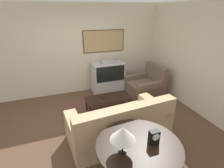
{
  "coord_description": "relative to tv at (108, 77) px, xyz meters",
  "views": [
    {
      "loc": [
        -0.83,
        -3.19,
        2.51
      ],
      "look_at": [
        0.56,
        0.64,
        0.75
      ],
      "focal_mm": 28.0,
      "sensor_mm": 36.0,
      "label": 1
    }
  ],
  "objects": [
    {
      "name": "wall_back",
      "position": [
        -0.81,
        0.4,
        0.85
      ],
      "size": [
        12.0,
        0.1,
        2.7
      ],
      "color": "beige",
      "rests_on": "ground_plane"
    },
    {
      "name": "tv",
      "position": [
        0.0,
        0.0,
        0.0
      ],
      "size": [
        0.98,
        0.55,
        1.07
      ],
      "color": "#B7B7BC",
      "rests_on": "ground_plane"
    },
    {
      "name": "console_table",
      "position": [
        -0.66,
        -3.28,
        0.22
      ],
      "size": [
        1.2,
        1.2,
        0.79
      ],
      "color": "black",
      "rests_on": "ground_plane"
    },
    {
      "name": "remote",
      "position": [
        -0.51,
        -1.05,
        -0.11
      ],
      "size": [
        0.08,
        0.17,
        0.02
      ],
      "color": "black",
      "rests_on": "coffee_table"
    },
    {
      "name": "ground_plane",
      "position": [
        -0.82,
        -1.73,
        -0.5
      ],
      "size": [
        12.0,
        12.0,
        0.0
      ],
      "primitive_type": "plane",
      "color": "brown"
    },
    {
      "name": "mantel_clock",
      "position": [
        -0.46,
        -3.33,
        0.39
      ],
      "size": [
        0.14,
        0.1,
        0.21
      ],
      "color": "black",
      "rests_on": "console_table"
    },
    {
      "name": "table_lamp",
      "position": [
        -0.93,
        -3.33,
        0.58
      ],
      "size": [
        0.33,
        0.33,
        0.39
      ],
      "color": "black",
      "rests_on": "console_table"
    },
    {
      "name": "wall_right",
      "position": [
        1.81,
        -1.73,
        0.85
      ],
      "size": [
        0.06,
        12.0,
        2.7
      ],
      "color": "beige",
      "rests_on": "ground_plane"
    },
    {
      "name": "armchair",
      "position": [
        1.03,
        -0.63,
        -0.2
      ],
      "size": [
        1.05,
        1.01,
        0.95
      ],
      "rotation": [
        0.0,
        0.0,
        -1.49
      ],
      "color": "brown",
      "rests_on": "ground_plane"
    },
    {
      "name": "area_rug",
      "position": [
        -0.46,
        -1.04,
        -0.5
      ],
      "size": [
        2.23,
        1.46,
        0.01
      ],
      "color": "brown",
      "rests_on": "ground_plane"
    },
    {
      "name": "coffee_table",
      "position": [
        -0.36,
        -1.08,
        -0.16
      ],
      "size": [
        1.17,
        0.52,
        0.39
      ],
      "color": "black",
      "rests_on": "ground_plane"
    },
    {
      "name": "couch",
      "position": [
        -0.5,
        -2.23,
        -0.18
      ],
      "size": [
        2.08,
        1.11,
        0.93
      ],
      "rotation": [
        0.0,
        0.0,
        3.22
      ],
      "color": "tan",
      "rests_on": "ground_plane"
    }
  ]
}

